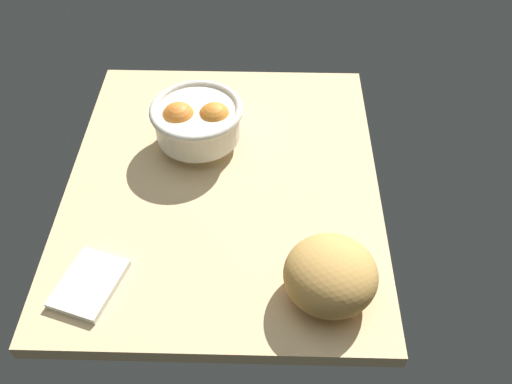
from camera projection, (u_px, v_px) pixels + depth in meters
ground_plane at (223, 186)px, 113.46cm from camera, size 75.46×62.50×3.00cm
fruit_bowl at (197, 121)px, 114.88cm from camera, size 19.25×19.25×11.32cm
bread_loaf at (331, 275)px, 90.37cm from camera, size 16.26×16.37×10.71cm
napkin_folded at (89, 284)px, 94.76cm from camera, size 14.86×12.66×1.34cm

